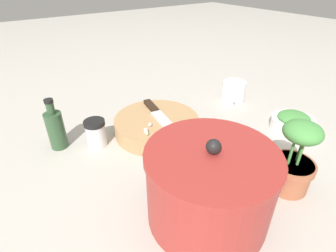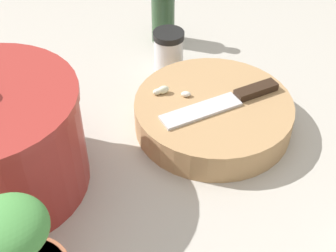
{
  "view_description": "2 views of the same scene",
  "coord_description": "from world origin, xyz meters",
  "px_view_note": "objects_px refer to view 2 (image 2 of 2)",
  "views": [
    {
      "loc": [
        0.4,
        0.48,
        0.45
      ],
      "look_at": [
        0.04,
        -0.03,
        0.06
      ],
      "focal_mm": 28.0,
      "sensor_mm": 36.0,
      "label": 1
    },
    {
      "loc": [
        -0.4,
        0.31,
        0.52
      ],
      "look_at": [
        0.02,
        -0.01,
        0.05
      ],
      "focal_mm": 50.0,
      "sensor_mm": 36.0,
      "label": 2
    }
  ],
  "objects_px": {
    "chef_knife": "(228,100)",
    "oil_bottle": "(163,14)",
    "garlic_cloves": "(167,91)",
    "spice_jar": "(169,51)",
    "cutting_board": "(213,114)"
  },
  "relations": [
    {
      "from": "chef_knife",
      "to": "oil_bottle",
      "type": "relative_size",
      "value": 1.4
    },
    {
      "from": "garlic_cloves",
      "to": "spice_jar",
      "type": "distance_m",
      "value": 0.15
    },
    {
      "from": "cutting_board",
      "to": "oil_bottle",
      "type": "relative_size",
      "value": 1.72
    },
    {
      "from": "cutting_board",
      "to": "garlic_cloves",
      "type": "bearing_deg",
      "value": 37.23
    },
    {
      "from": "garlic_cloves",
      "to": "oil_bottle",
      "type": "bearing_deg",
      "value": -35.26
    },
    {
      "from": "cutting_board",
      "to": "oil_bottle",
      "type": "bearing_deg",
      "value": -20.19
    },
    {
      "from": "garlic_cloves",
      "to": "spice_jar",
      "type": "relative_size",
      "value": 0.65
    },
    {
      "from": "garlic_cloves",
      "to": "cutting_board",
      "type": "bearing_deg",
      "value": -142.77
    },
    {
      "from": "cutting_board",
      "to": "garlic_cloves",
      "type": "relative_size",
      "value": 4.96
    },
    {
      "from": "chef_knife",
      "to": "cutting_board",
      "type": "bearing_deg",
      "value": 59.91
    },
    {
      "from": "garlic_cloves",
      "to": "spice_jar",
      "type": "height_order",
      "value": "spice_jar"
    },
    {
      "from": "cutting_board",
      "to": "oil_bottle",
      "type": "height_order",
      "value": "oil_bottle"
    },
    {
      "from": "cutting_board",
      "to": "chef_knife",
      "type": "bearing_deg",
      "value": -130.03
    },
    {
      "from": "chef_knife",
      "to": "spice_jar",
      "type": "relative_size",
      "value": 2.61
    },
    {
      "from": "cutting_board",
      "to": "garlic_cloves",
      "type": "distance_m",
      "value": 0.08
    }
  ]
}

